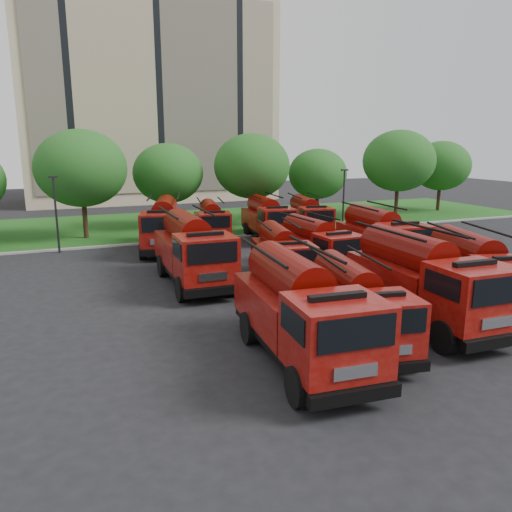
{
  "coord_description": "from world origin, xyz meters",
  "views": [
    {
      "loc": [
        -9.97,
        -18.06,
        7.25
      ],
      "look_at": [
        -1.07,
        4.03,
        1.8
      ],
      "focal_mm": 35.0,
      "sensor_mm": 36.0,
      "label": 1
    }
  ],
  "objects_px": {
    "fire_truck_2": "(423,280)",
    "fire_truck_4": "(193,250)",
    "fire_truck_3": "(477,272)",
    "fire_truck_10": "(267,218)",
    "fire_truck_8": "(164,225)",
    "fire_truck_0": "(301,311)",
    "fire_truck_7": "(381,237)",
    "fire_truck_6": "(317,246)",
    "fire_truck_5": "(281,255)",
    "firefighter_5": "(418,261)",
    "fire_truck_11": "(308,217)",
    "firefighter_1": "(454,341)",
    "fire_truck_1": "(355,305)",
    "firefighter_4": "(206,292)",
    "firefighter_3": "(507,291)",
    "fire_truck_9": "(212,222)"
  },
  "relations": [
    {
      "from": "fire_truck_10",
      "to": "firefighter_5",
      "type": "xyz_separation_m",
      "value": [
        5.89,
        -10.18,
        -1.59
      ]
    },
    {
      "from": "fire_truck_2",
      "to": "firefighter_4",
      "type": "xyz_separation_m",
      "value": [
        -7.01,
        7.44,
        -1.81
      ]
    },
    {
      "from": "fire_truck_9",
      "to": "firefighter_3",
      "type": "height_order",
      "value": "fire_truck_9"
    },
    {
      "from": "fire_truck_5",
      "to": "fire_truck_10",
      "type": "xyz_separation_m",
      "value": [
        4.02,
        11.25,
        0.13
      ]
    },
    {
      "from": "fire_truck_8",
      "to": "firefighter_5",
      "type": "bearing_deg",
      "value": -17.95
    },
    {
      "from": "firefighter_3",
      "to": "fire_truck_5",
      "type": "bearing_deg",
      "value": -45.45
    },
    {
      "from": "fire_truck_6",
      "to": "fire_truck_10",
      "type": "relative_size",
      "value": 0.94
    },
    {
      "from": "fire_truck_6",
      "to": "fire_truck_8",
      "type": "height_order",
      "value": "fire_truck_8"
    },
    {
      "from": "fire_truck_3",
      "to": "firefighter_3",
      "type": "relative_size",
      "value": 3.93
    },
    {
      "from": "fire_truck_2",
      "to": "fire_truck_11",
      "type": "distance_m",
      "value": 19.34
    },
    {
      "from": "fire_truck_2",
      "to": "fire_truck_4",
      "type": "xyz_separation_m",
      "value": [
        -7.17,
        9.15,
        -0.02
      ]
    },
    {
      "from": "fire_truck_7",
      "to": "fire_truck_6",
      "type": "bearing_deg",
      "value": -174.78
    },
    {
      "from": "fire_truck_5",
      "to": "fire_truck_11",
      "type": "xyz_separation_m",
      "value": [
        7.34,
        10.99,
        0.08
      ]
    },
    {
      "from": "fire_truck_1",
      "to": "fire_truck_9",
      "type": "height_order",
      "value": "fire_truck_1"
    },
    {
      "from": "fire_truck_10",
      "to": "firefighter_3",
      "type": "xyz_separation_m",
      "value": [
        5.69,
        -17.12,
        -1.59
      ]
    },
    {
      "from": "fire_truck_6",
      "to": "fire_truck_9",
      "type": "height_order",
      "value": "fire_truck_6"
    },
    {
      "from": "fire_truck_5",
      "to": "firefighter_5",
      "type": "xyz_separation_m",
      "value": [
        9.91,
        1.07,
        -1.45
      ]
    },
    {
      "from": "fire_truck_1",
      "to": "fire_truck_11",
      "type": "xyz_separation_m",
      "value": [
        8.43,
        19.71,
        0.04
      ]
    },
    {
      "from": "fire_truck_0",
      "to": "fire_truck_9",
      "type": "xyz_separation_m",
      "value": [
        3.26,
        20.89,
        -0.29
      ]
    },
    {
      "from": "fire_truck_5",
      "to": "fire_truck_11",
      "type": "distance_m",
      "value": 13.22
    },
    {
      "from": "fire_truck_3",
      "to": "firefighter_4",
      "type": "relative_size",
      "value": 4.86
    },
    {
      "from": "fire_truck_7",
      "to": "firefighter_4",
      "type": "height_order",
      "value": "fire_truck_7"
    },
    {
      "from": "fire_truck_3",
      "to": "fire_truck_4",
      "type": "distance_m",
      "value": 13.66
    },
    {
      "from": "fire_truck_5",
      "to": "firefighter_1",
      "type": "relative_size",
      "value": 4.06
    },
    {
      "from": "fire_truck_3",
      "to": "firefighter_1",
      "type": "distance_m",
      "value": 4.82
    },
    {
      "from": "fire_truck_8",
      "to": "fire_truck_0",
      "type": "bearing_deg",
      "value": -73.25
    },
    {
      "from": "fire_truck_9",
      "to": "firefighter_1",
      "type": "xyz_separation_m",
      "value": [
        2.86,
        -21.53,
        -1.48
      ]
    },
    {
      "from": "fire_truck_2",
      "to": "fire_truck_10",
      "type": "height_order",
      "value": "fire_truck_2"
    },
    {
      "from": "fire_truck_0",
      "to": "firefighter_5",
      "type": "bearing_deg",
      "value": 41.87
    },
    {
      "from": "fire_truck_1",
      "to": "fire_truck_0",
      "type": "bearing_deg",
      "value": -157.71
    },
    {
      "from": "fire_truck_1",
      "to": "firefighter_4",
      "type": "distance_m",
      "value": 9.08
    },
    {
      "from": "fire_truck_8",
      "to": "fire_truck_3",
      "type": "bearing_deg",
      "value": -44.17
    },
    {
      "from": "fire_truck_3",
      "to": "fire_truck_1",
      "type": "bearing_deg",
      "value": -152.17
    },
    {
      "from": "fire_truck_2",
      "to": "fire_truck_4",
      "type": "distance_m",
      "value": 11.63
    },
    {
      "from": "fire_truck_1",
      "to": "firefighter_1",
      "type": "distance_m",
      "value": 4.12
    },
    {
      "from": "fire_truck_0",
      "to": "firefighter_1",
      "type": "relative_size",
      "value": 4.84
    },
    {
      "from": "fire_truck_1",
      "to": "fire_truck_2",
      "type": "distance_m",
      "value": 3.94
    },
    {
      "from": "fire_truck_1",
      "to": "fire_truck_7",
      "type": "height_order",
      "value": "fire_truck_7"
    },
    {
      "from": "fire_truck_6",
      "to": "fire_truck_7",
      "type": "bearing_deg",
      "value": -2.21
    },
    {
      "from": "fire_truck_3",
      "to": "fire_truck_2",
      "type": "bearing_deg",
      "value": -154.11
    },
    {
      "from": "fire_truck_0",
      "to": "fire_truck_6",
      "type": "relative_size",
      "value": 1.19
    },
    {
      "from": "fire_truck_4",
      "to": "firefighter_4",
      "type": "height_order",
      "value": "fire_truck_4"
    },
    {
      "from": "firefighter_5",
      "to": "fire_truck_6",
      "type": "bearing_deg",
      "value": 29.53
    },
    {
      "from": "fire_truck_4",
      "to": "fire_truck_1",
      "type": "bearing_deg",
      "value": -70.53
    },
    {
      "from": "firefighter_1",
      "to": "firefighter_5",
      "type": "distance_m",
      "value": 13.16
    },
    {
      "from": "fire_truck_3",
      "to": "fire_truck_10",
      "type": "xyz_separation_m",
      "value": [
        -2.2,
        18.42,
        -0.06
      ]
    },
    {
      "from": "fire_truck_3",
      "to": "fire_truck_5",
      "type": "xyz_separation_m",
      "value": [
        -6.22,
        7.17,
        -0.2
      ]
    },
    {
      "from": "fire_truck_4",
      "to": "fire_truck_6",
      "type": "height_order",
      "value": "fire_truck_4"
    },
    {
      "from": "fire_truck_1",
      "to": "fire_truck_5",
      "type": "xyz_separation_m",
      "value": [
        1.09,
        8.72,
        -0.04
      ]
    },
    {
      "from": "firefighter_3",
      "to": "firefighter_1",
      "type": "bearing_deg",
      "value": 14.95
    }
  ]
}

